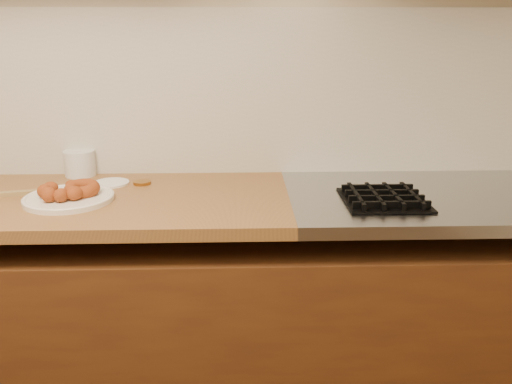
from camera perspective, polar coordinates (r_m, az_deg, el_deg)
The scene contains 12 objects.
wall_back at distance 2.05m, azimuth -11.67°, elevation 14.32°, with size 4.00×0.02×2.70m, color #C2B194.
base_cabinet at distance 2.04m, azimuth -11.45°, elevation -14.29°, with size 3.60×0.60×0.77m, color #582F12.
stovetop at distance 1.98m, azimuth 22.50°, elevation -0.62°, with size 1.30×0.62×0.04m, color #9EA0A5.
backsplash at distance 2.05m, azimuth -11.47°, elevation 10.13°, with size 3.60×0.02×0.60m, color beige.
burner_grates at distance 1.89m, azimuth 22.88°, elevation -0.47°, with size 0.91×0.26×0.03m.
donut_plate at distance 1.84m, azimuth -19.09°, elevation -0.65°, with size 0.28×0.28×0.02m, color silver.
ring_donut at distance 1.83m, azimuth -17.85°, elevation 0.35°, with size 0.11×0.11×0.04m, color #963F11.
fried_dough_chunks at distance 1.81m, azimuth -20.05°, elevation 0.02°, with size 0.16×0.19×0.05m.
plastic_tub at distance 2.13m, azimuth -18.05°, elevation 2.91°, with size 0.11×0.11×0.09m, color silver.
tub_lid at distance 1.99m, azimuth -15.00°, elevation 0.92°, with size 0.13×0.13×0.01m, color white.
brass_jar_lid at distance 1.96m, azimuth -11.90°, elevation 0.98°, with size 0.06×0.06×0.01m, color #9F6928.
wooden_utensil at distance 1.96m, azimuth -24.45°, elevation -0.17°, with size 0.19×0.02×0.01m, color olive.
Camera 1 is at (0.34, -0.02, 1.44)m, focal length 38.00 mm.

